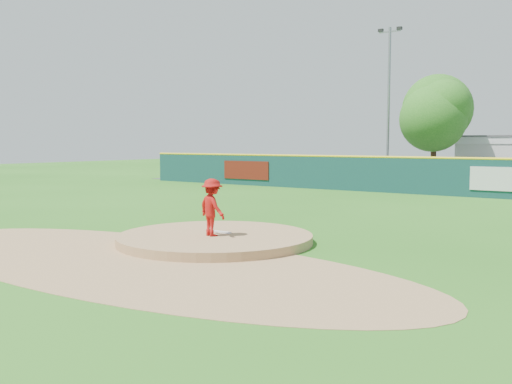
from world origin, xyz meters
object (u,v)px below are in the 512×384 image
Objects in this scene: light_pole_left at (389,97)px; deciduous_tree at (434,116)px; pitcher at (212,207)px; playground_slide at (254,169)px; van at (509,180)px.

deciduous_tree is at bearing -26.57° from light_pole_left.
pitcher is 0.14× the size of light_pole_left.
playground_slide is (-14.62, 22.48, -0.18)m from pitcher.
light_pole_left is at bearing 153.43° from deciduous_tree.
playground_slide is 13.33m from deciduous_tree.
deciduous_tree is at bearing 64.36° from van.
deciduous_tree is (-5.03, 1.66, 3.94)m from van.
light_pole_left is (-9.03, 3.66, 5.44)m from van.
playground_slide is at bearing -150.62° from light_pole_left.
pitcher is 26.82m from playground_slide.
pitcher is at bearing -56.95° from playground_slide.
light_pole_left is at bearing 60.54° from van.
light_pole_left reaches higher than deciduous_tree.
van is at bearing -79.51° from pitcher.
deciduous_tree is 0.67× the size of light_pole_left.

